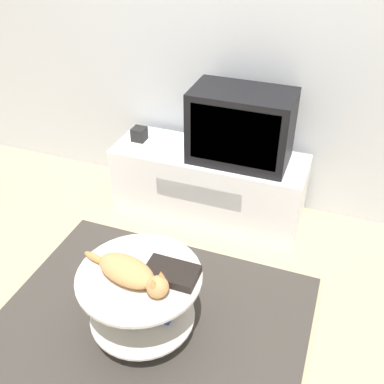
{
  "coord_description": "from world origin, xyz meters",
  "views": [
    {
      "loc": [
        0.81,
        -1.43,
        2.12
      ],
      "look_at": [
        0.06,
        0.59,
        0.61
      ],
      "focal_mm": 42.0,
      "sensor_mm": 36.0,
      "label": 1
    }
  ],
  "objects_px": {
    "dvd_box": "(171,273)",
    "cat": "(131,273)",
    "speaker": "(139,134)",
    "tv": "(241,127)"
  },
  "relations": [
    {
      "from": "dvd_box",
      "to": "cat",
      "type": "height_order",
      "value": "cat"
    },
    {
      "from": "speaker",
      "to": "dvd_box",
      "type": "relative_size",
      "value": 0.36
    },
    {
      "from": "dvd_box",
      "to": "cat",
      "type": "xyz_separation_m",
      "value": [
        -0.18,
        -0.1,
        0.03
      ]
    },
    {
      "from": "speaker",
      "to": "dvd_box",
      "type": "distance_m",
      "value": 1.38
    },
    {
      "from": "speaker",
      "to": "cat",
      "type": "xyz_separation_m",
      "value": [
        0.56,
        -1.27,
        -0.05
      ]
    },
    {
      "from": "tv",
      "to": "cat",
      "type": "xyz_separation_m",
      "value": [
        -0.21,
        -1.25,
        -0.25
      ]
    },
    {
      "from": "tv",
      "to": "cat",
      "type": "bearing_deg",
      "value": -99.44
    },
    {
      "from": "dvd_box",
      "to": "cat",
      "type": "distance_m",
      "value": 0.2
    },
    {
      "from": "tv",
      "to": "speaker",
      "type": "xyz_separation_m",
      "value": [
        -0.77,
        0.01,
        -0.2
      ]
    },
    {
      "from": "tv",
      "to": "speaker",
      "type": "bearing_deg",
      "value": 179.12
    }
  ]
}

